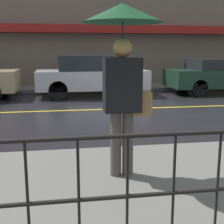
{
  "coord_description": "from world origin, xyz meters",
  "views": [
    {
      "loc": [
        -2.05,
        -8.73,
        1.68
      ],
      "look_at": [
        -0.92,
        -1.9,
        0.3
      ],
      "focal_mm": 50.0,
      "sensor_mm": 36.0,
      "label": 1
    }
  ],
  "objects": [
    {
      "name": "lane_marking",
      "position": [
        0.0,
        0.0,
        0.0
      ],
      "size": [
        25.2,
        0.12,
        0.01
      ],
      "color": "gold",
      "rests_on": "ground_plane"
    },
    {
      "name": "pedestrian",
      "position": [
        -1.31,
        -5.05,
        1.71
      ],
      "size": [
        0.95,
        0.95,
        2.09
      ],
      "rotation": [
        0.0,
        0.0,
        3.14
      ],
      "color": "#4C4742",
      "rests_on": "sidewalk_near"
    },
    {
      "name": "sidewalk_far",
      "position": [
        0.0,
        4.82,
        0.06
      ],
      "size": [
        28.0,
        1.85,
        0.12
      ],
      "color": "slate",
      "rests_on": "ground_plane"
    },
    {
      "name": "building_storefront",
      "position": [
        0.0,
        5.87,
        3.3
      ],
      "size": [
        28.0,
        0.85,
        6.69
      ],
      "color": "#706656",
      "rests_on": "ground_plane"
    },
    {
      "name": "ground_plane",
      "position": [
        0.0,
        0.0,
        0.0
      ],
      "size": [
        80.0,
        80.0,
        0.0
      ],
      "primitive_type": "plane",
      "color": "black"
    },
    {
      "name": "car_dark_green",
      "position": [
        4.35,
        2.78,
        0.7
      ],
      "size": [
        4.51,
        1.79,
        1.34
      ],
      "color": "#193828",
      "rests_on": "ground_plane"
    },
    {
      "name": "car_silver",
      "position": [
        -0.93,
        2.78,
        0.76
      ],
      "size": [
        4.02,
        1.79,
        1.49
      ],
      "color": "#B2B5BA",
      "rests_on": "ground_plane"
    }
  ]
}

